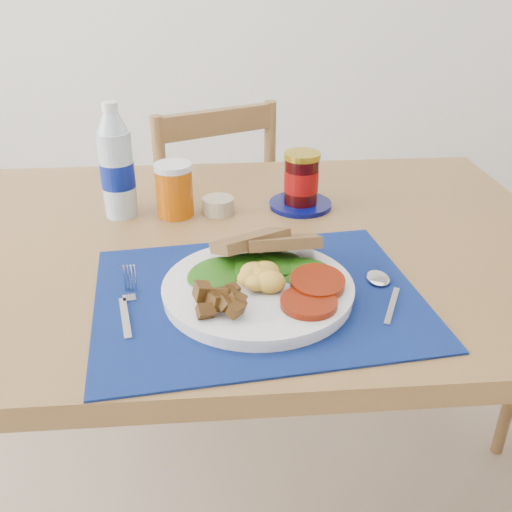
{
  "coord_description": "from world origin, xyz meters",
  "views": [
    {
      "loc": [
        0.01,
        -0.8,
        1.24
      ],
      "look_at": [
        0.08,
        0.02,
        0.8
      ],
      "focal_mm": 40.0,
      "sensor_mm": 36.0,
      "label": 1
    }
  ],
  "objects_px": {
    "water_bottle": "(117,167)",
    "jam_on_saucer": "(301,183)",
    "chair_far": "(205,209)",
    "breakfast_plate": "(254,285)",
    "juice_glass": "(174,191)"
  },
  "relations": [
    {
      "from": "juice_glass",
      "to": "jam_on_saucer",
      "type": "xyz_separation_m",
      "value": [
        0.27,
        0.02,
        0.0
      ]
    },
    {
      "from": "jam_on_saucer",
      "to": "breakfast_plate",
      "type": "bearing_deg",
      "value": -109.34
    },
    {
      "from": "water_bottle",
      "to": "jam_on_saucer",
      "type": "height_order",
      "value": "water_bottle"
    },
    {
      "from": "breakfast_plate",
      "to": "juice_glass",
      "type": "xyz_separation_m",
      "value": [
        -0.14,
        0.35,
        0.03
      ]
    },
    {
      "from": "chair_far",
      "to": "breakfast_plate",
      "type": "xyz_separation_m",
      "value": [
        0.09,
        -0.85,
        0.23
      ]
    },
    {
      "from": "breakfast_plate",
      "to": "jam_on_saucer",
      "type": "xyz_separation_m",
      "value": [
        0.13,
        0.37,
        0.03
      ]
    },
    {
      "from": "chair_far",
      "to": "jam_on_saucer",
      "type": "relative_size",
      "value": 7.85
    },
    {
      "from": "chair_far",
      "to": "water_bottle",
      "type": "relative_size",
      "value": 4.47
    },
    {
      "from": "chair_far",
      "to": "water_bottle",
      "type": "bearing_deg",
      "value": 46.76
    },
    {
      "from": "jam_on_saucer",
      "to": "chair_far",
      "type": "bearing_deg",
      "value": 114.31
    },
    {
      "from": "chair_far",
      "to": "water_bottle",
      "type": "distance_m",
      "value": 0.6
    },
    {
      "from": "water_bottle",
      "to": "jam_on_saucer",
      "type": "xyz_separation_m",
      "value": [
        0.38,
        0.01,
        -0.05
      ]
    },
    {
      "from": "breakfast_plate",
      "to": "water_bottle",
      "type": "bearing_deg",
      "value": 107.95
    },
    {
      "from": "breakfast_plate",
      "to": "jam_on_saucer",
      "type": "distance_m",
      "value": 0.39
    },
    {
      "from": "water_bottle",
      "to": "jam_on_saucer",
      "type": "bearing_deg",
      "value": 1.73
    }
  ]
}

